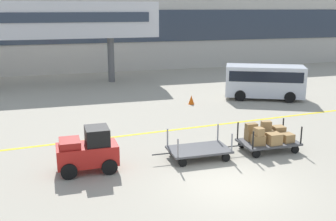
{
  "coord_description": "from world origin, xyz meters",
  "views": [
    {
      "loc": [
        -5.47,
        -10.98,
        5.63
      ],
      "look_at": [
        -0.71,
        4.77,
        1.41
      ],
      "focal_mm": 43.06,
      "sensor_mm": 36.0,
      "label": 1
    }
  ],
  "objects_px": {
    "shuttle_van": "(265,79)",
    "baggage_cart_lead": "(199,150)",
    "baggage_tug": "(88,151)",
    "baggage_cart_middle": "(268,137)",
    "safety_cone_near": "(191,100)"
  },
  "relations": [
    {
      "from": "baggage_cart_lead",
      "to": "safety_cone_near",
      "type": "distance_m",
      "value": 8.94
    },
    {
      "from": "baggage_cart_middle",
      "to": "shuttle_van",
      "type": "relative_size",
      "value": 0.58
    },
    {
      "from": "baggage_tug",
      "to": "shuttle_van",
      "type": "height_order",
      "value": "shuttle_van"
    },
    {
      "from": "shuttle_van",
      "to": "baggage_cart_lead",
      "type": "bearing_deg",
      "value": -131.94
    },
    {
      "from": "shuttle_van",
      "to": "safety_cone_near",
      "type": "height_order",
      "value": "shuttle_van"
    },
    {
      "from": "baggage_cart_lead",
      "to": "baggage_cart_middle",
      "type": "bearing_deg",
      "value": 0.36
    },
    {
      "from": "shuttle_van",
      "to": "safety_cone_near",
      "type": "bearing_deg",
      "value": -178.96
    },
    {
      "from": "shuttle_van",
      "to": "safety_cone_near",
      "type": "xyz_separation_m",
      "value": [
        -4.91,
        -0.09,
        -0.96
      ]
    },
    {
      "from": "baggage_tug",
      "to": "shuttle_van",
      "type": "bearing_deg",
      "value": 35.91
    },
    {
      "from": "baggage_cart_lead",
      "to": "baggage_cart_middle",
      "type": "relative_size",
      "value": 1.0
    },
    {
      "from": "baggage_cart_lead",
      "to": "safety_cone_near",
      "type": "height_order",
      "value": "baggage_cart_lead"
    },
    {
      "from": "baggage_cart_lead",
      "to": "safety_cone_near",
      "type": "xyz_separation_m",
      "value": [
        2.8,
        8.49,
        -0.07
      ]
    },
    {
      "from": "baggage_cart_lead",
      "to": "baggage_tug",
      "type": "bearing_deg",
      "value": -179.83
    },
    {
      "from": "baggage_tug",
      "to": "baggage_cart_middle",
      "type": "height_order",
      "value": "baggage_tug"
    },
    {
      "from": "baggage_cart_lead",
      "to": "safety_cone_near",
      "type": "bearing_deg",
      "value": 71.76
    }
  ]
}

